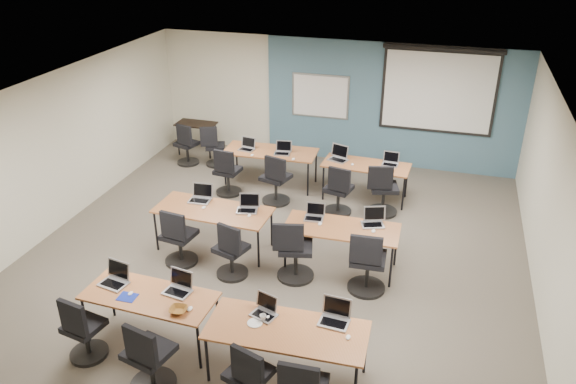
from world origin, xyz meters
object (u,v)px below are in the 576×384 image
(laptop_9, at_px, (283,151))
(laptop_10, at_px, (339,156))
(laptop_11, at_px, (390,161))
(spare_chair_b, at_px, (187,148))
(task_chair_5, at_px, (231,254))
(training_table_mid_left, at_px, (213,212))
(training_table_back_right, at_px, (366,167))
(task_chair_4, at_px, (179,241))
(task_chair_1, at_px, (149,362))
(training_table_front_left, at_px, (150,298))
(task_chair_9, at_px, (276,183))
(spare_chair_a, at_px, (214,149))
(laptop_2, at_px, (265,310))
(task_chair_6, at_px, (294,254))
(task_chair_7, at_px, (367,267))
(laptop_4, at_px, (201,196))
(laptop_0, at_px, (115,278))
(laptop_7, at_px, (373,220))
(task_chair_2, at_px, (249,382))
(laptop_8, at_px, (247,147))
(task_chair_0, at_px, (83,333))
(training_table_back_left, at_px, (270,153))
(laptop_1, at_px, (179,287))
(laptop_3, at_px, (335,316))
(training_table_front_right, at_px, (287,332))
(task_chair_11, at_px, (383,193))
(whiteboard, at_px, (320,96))
(training_table_mid_right, at_px, (342,230))
(laptop_6, at_px, (314,215))
(task_chair_8, at_px, (227,176))
(laptop_5, at_px, (248,206))
(utility_table, at_px, (196,127))
(task_chair_10, at_px, (338,194))
(projector_screen, at_px, (439,86))

(laptop_9, xyz_separation_m, laptop_10, (1.14, 0.02, 0.01))
(laptop_11, bearing_deg, spare_chair_b, 177.57)
(task_chair_5, bearing_deg, training_table_mid_left, 146.95)
(training_table_back_right, height_order, task_chair_4, task_chair_4)
(task_chair_1, bearing_deg, training_table_front_left, 129.93)
(training_table_front_left, bearing_deg, laptop_9, 89.31)
(training_table_front_left, bearing_deg, task_chair_9, 87.51)
(task_chair_1, distance_m, spare_chair_a, 6.60)
(laptop_2, height_order, task_chair_9, task_chair_9)
(task_chair_6, height_order, task_chair_7, same)
(spare_chair_a, bearing_deg, training_table_mid_left, -86.08)
(task_chair_1, distance_m, laptop_4, 3.51)
(laptop_0, bearing_deg, laptop_7, 50.02)
(task_chair_2, distance_m, laptop_8, 6.08)
(task_chair_0, xyz_separation_m, laptop_4, (0.19, 3.15, 0.40))
(training_table_front_left, bearing_deg, laptop_10, 76.57)
(training_table_back_left, height_order, laptop_8, laptop_8)
(laptop_1, height_order, laptop_3, laptop_3)
(task_chair_1, bearing_deg, laptop_8, 112.20)
(training_table_back_left, xyz_separation_m, task_chair_4, (-0.46, -3.27, -0.27))
(laptop_7, bearing_deg, training_table_mid_left, 166.55)
(laptop_2, distance_m, laptop_4, 3.23)
(training_table_front_left, bearing_deg, task_chair_6, 55.88)
(task_chair_7, distance_m, spare_chair_b, 5.83)
(training_table_front_right, height_order, training_table_back_left, same)
(laptop_1, bearing_deg, task_chair_7, 46.60)
(training_table_front_right, relative_size, task_chair_11, 1.83)
(training_table_mid_left, distance_m, laptop_7, 2.60)
(whiteboard, height_order, task_chair_5, whiteboard)
(training_table_front_left, relative_size, training_table_mid_right, 0.97)
(laptop_0, xyz_separation_m, laptop_6, (2.07, 2.42, -0.01))
(task_chair_8, bearing_deg, whiteboard, 66.83)
(laptop_2, relative_size, task_chair_2, 0.30)
(whiteboard, height_order, laptop_2, whiteboard)
(laptop_5, relative_size, utility_table, 0.37)
(laptop_9, bearing_deg, laptop_5, -95.83)
(training_table_front_right, height_order, task_chair_6, task_chair_6)
(laptop_1, height_order, task_chair_1, task_chair_1)
(task_chair_4, bearing_deg, training_table_back_right, 59.74)
(laptop_5, distance_m, laptop_10, 2.66)
(training_table_front_left, relative_size, training_table_mid_left, 0.89)
(training_table_mid_right, xyz_separation_m, task_chair_2, (-0.40, -3.11, -0.28))
(laptop_7, bearing_deg, laptop_2, -129.18)
(task_chair_1, relative_size, laptop_2, 3.45)
(laptop_7, distance_m, task_chair_7, 0.84)
(training_table_mid_right, distance_m, laptop_10, 2.67)
(task_chair_9, relative_size, task_chair_10, 1.03)
(projector_screen, height_order, laptop_5, projector_screen)
(laptop_0, relative_size, spare_chair_b, 0.36)
(laptop_6, distance_m, laptop_9, 2.72)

